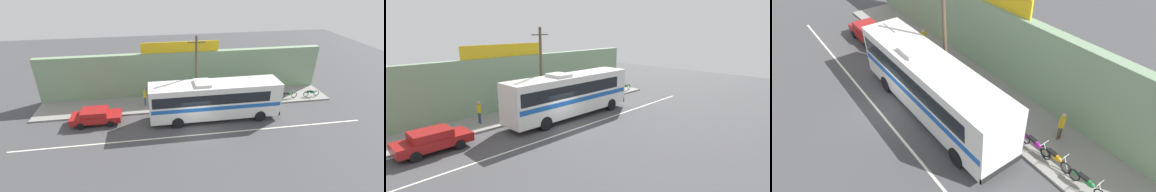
% 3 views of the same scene
% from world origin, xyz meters
% --- Properties ---
extents(ground_plane, '(70.00, 70.00, 0.00)m').
position_xyz_m(ground_plane, '(0.00, 0.00, 0.00)').
color(ground_plane, '#444447').
extents(sidewalk_slab, '(30.00, 3.60, 0.14)m').
position_xyz_m(sidewalk_slab, '(0.00, 5.20, 0.07)').
color(sidewalk_slab, gray).
rests_on(sidewalk_slab, ground_plane).
extents(storefront_facade, '(30.00, 0.70, 4.80)m').
position_xyz_m(storefront_facade, '(0.00, 7.35, 2.40)').
color(storefront_facade, gray).
rests_on(storefront_facade, ground_plane).
extents(storefront_billboard, '(8.10, 0.12, 1.10)m').
position_xyz_m(storefront_billboard, '(-0.51, 7.35, 5.35)').
color(storefront_billboard, gold).
rests_on(storefront_billboard, storefront_facade).
extents(road_center_stripe, '(30.00, 0.14, 0.01)m').
position_xyz_m(road_center_stripe, '(0.00, -0.80, 0.00)').
color(road_center_stripe, silver).
rests_on(road_center_stripe, ground_plane).
extents(intercity_bus, '(11.82, 2.60, 3.78)m').
position_xyz_m(intercity_bus, '(1.84, 1.70, 2.07)').
color(intercity_bus, silver).
rests_on(intercity_bus, ground_plane).
extents(parked_car, '(4.38, 1.88, 1.37)m').
position_xyz_m(parked_car, '(-8.80, 2.49, 0.74)').
color(parked_car, maroon).
rests_on(parked_car, ground_plane).
extents(utility_pole, '(1.60, 0.22, 7.22)m').
position_xyz_m(utility_pole, '(0.53, 3.67, 3.88)').
color(utility_pole, brown).
rests_on(utility_pole, sidewalk_slab).
extents(motorcycle_red, '(1.95, 0.56, 0.94)m').
position_xyz_m(motorcycle_red, '(10.58, 4.20, 0.57)').
color(motorcycle_red, black).
rests_on(motorcycle_red, sidewalk_slab).
extents(motorcycle_green, '(1.83, 0.56, 0.94)m').
position_xyz_m(motorcycle_green, '(13.25, 4.26, 0.57)').
color(motorcycle_green, black).
rests_on(motorcycle_green, sidewalk_slab).
extents(motorcycle_blue, '(1.89, 0.56, 0.94)m').
position_xyz_m(motorcycle_blue, '(8.80, 4.22, 0.57)').
color(motorcycle_blue, black).
rests_on(motorcycle_blue, sidewalk_slab).
extents(motorcycle_purple, '(1.95, 0.56, 0.94)m').
position_xyz_m(motorcycle_purple, '(7.63, 4.12, 0.57)').
color(motorcycle_purple, black).
rests_on(motorcycle_purple, sidewalk_slab).
extents(pedestrian_near_shop, '(0.30, 0.48, 1.60)m').
position_xyz_m(pedestrian_near_shop, '(1.92, 4.45, 1.06)').
color(pedestrian_near_shop, navy).
rests_on(pedestrian_near_shop, sidewalk_slab).
extents(pedestrian_far_right, '(0.30, 0.48, 1.75)m').
position_xyz_m(pedestrian_far_right, '(-4.45, 5.05, 1.17)').
color(pedestrian_far_right, navy).
rests_on(pedestrian_far_right, sidewalk_slab).
extents(pedestrian_far_left, '(0.30, 0.48, 1.72)m').
position_xyz_m(pedestrian_far_left, '(7.83, 5.75, 1.15)').
color(pedestrian_far_left, brown).
rests_on(pedestrian_far_left, sidewalk_slab).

